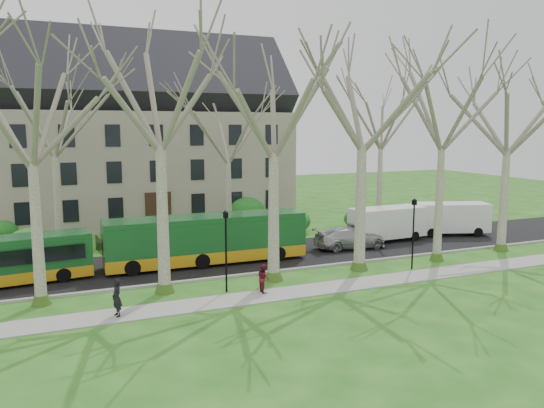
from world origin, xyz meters
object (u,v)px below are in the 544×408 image
Objects in this scene: bus_follow at (207,239)px; van_b at (450,219)px; van_a at (387,224)px; pedestrian_b at (263,278)px; sedan at (350,238)px; pedestrian_a at (117,298)px.

bus_follow is 20.63m from van_b.
pedestrian_b is at bearing -150.81° from van_a.
sedan is 2.96× the size of pedestrian_a.
sedan is at bearing -166.36° from van_a.
van_a is (14.56, 1.24, -0.31)m from bus_follow.
van_a is at bearing -59.74° from pedestrian_b.
bus_follow is 10.64m from sedan.
van_b is at bearing -79.83° from sedan.
pedestrian_a is at bearing -159.18° from van_a.
sedan is 3.46× the size of pedestrian_b.
van_a is 22.83m from pedestrian_a.
van_b is (9.98, 1.08, 0.53)m from sedan.
van_b reaches higher than pedestrian_b.
pedestrian_b is (-9.51, -7.11, -0.00)m from sedan.
van_b is at bearing -68.42° from pedestrian_b.
van_b is at bearing -2.70° from van_a.
van_b reaches higher than sedan.
van_a is 3.32× the size of pedestrian_a.
van_a is at bearing -161.63° from van_b.
pedestrian_a is (-17.05, -7.83, 0.12)m from sedan.
van_a reaches higher than sedan.
bus_follow is 7.19× the size of pedestrian_a.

